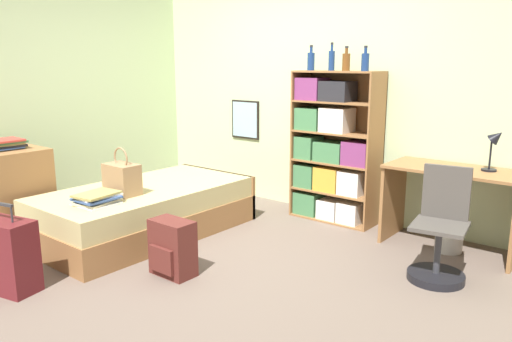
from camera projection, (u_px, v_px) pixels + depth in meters
The scene contains 19 objects.
ground_plane at pixel (197, 250), 4.41m from camera, with size 14.00×14.00×0.00m, color #66564C.
wall_back at pixel (310, 93), 5.47m from camera, with size 10.00×0.09×2.60m.
wall_left at pixel (55, 92), 5.47m from camera, with size 0.06×10.00×2.60m.
bed at pixel (147, 210), 4.80m from camera, with size 1.07×2.03×0.46m.
handbag at pixel (122, 179), 4.46m from camera, with size 0.32×0.20×0.43m.
book_stack_on_bed at pixel (97, 198), 4.17m from camera, with size 0.32×0.39×0.10m.
suitcase at pixel (3, 254), 3.59m from camera, with size 0.56×0.34×0.66m.
dresser at pixel (11, 193), 4.71m from camera, with size 0.66×0.58×0.84m.
magazine_pile_on_dresser at pixel (4, 144), 4.58m from camera, with size 0.31×0.38×0.09m.
bookcase at pixel (331, 152), 5.15m from camera, with size 0.90×0.35×1.54m.
bottle_green at pixel (311, 61), 5.13m from camera, with size 0.07×0.07×0.26m.
bottle_brown at pixel (332, 60), 4.99m from camera, with size 0.06×0.06×0.28m.
bottle_clear at pixel (346, 61), 4.88m from camera, with size 0.08×0.08×0.24m.
bottle_blue at pixel (365, 61), 4.70m from camera, with size 0.07×0.07×0.24m.
desk at pixel (453, 194), 4.33m from camera, with size 1.13×0.56×0.73m.
desk_lamp at pixel (495, 143), 4.11m from camera, with size 0.17×0.12×0.37m.
desk_chair at pixel (439, 243), 3.77m from camera, with size 0.44×0.44×0.86m.
backpack at pixel (172, 248), 3.85m from camera, with size 0.35×0.23×0.44m.
waste_bin at pixel (449, 238), 4.36m from camera, with size 0.23×0.23×0.25m.
Camera 1 is at (3.03, -2.89, 1.62)m, focal length 35.00 mm.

